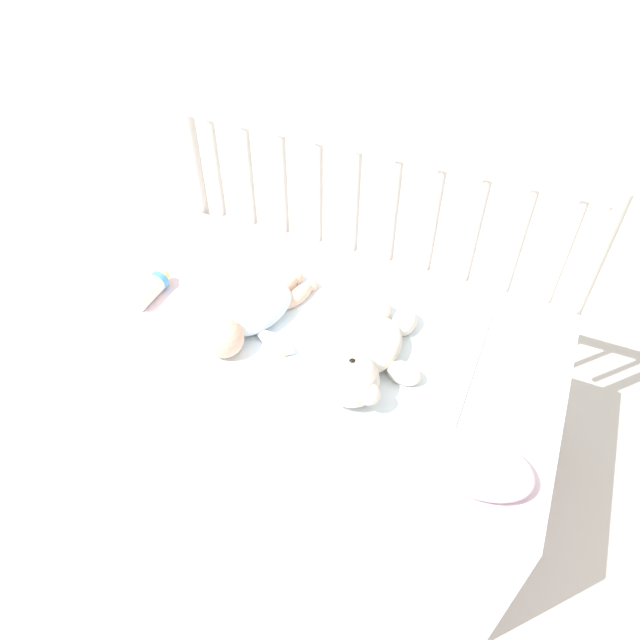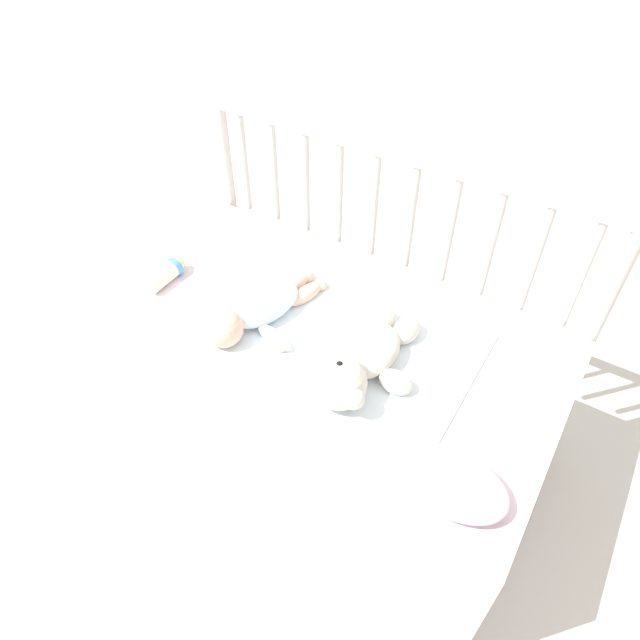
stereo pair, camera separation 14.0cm
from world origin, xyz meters
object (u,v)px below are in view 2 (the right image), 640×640
object	(u,v)px
small_pillow	(451,482)
baby_bottle	(166,273)
teddy_bear	(359,362)
baby	(258,310)

from	to	relation	value
small_pillow	baby_bottle	xyz separation A→B (m)	(-0.92, 0.18, -0.00)
teddy_bear	small_pillow	bearing A→B (deg)	-28.49
teddy_bear	baby	distance (m)	0.31
baby	small_pillow	size ratio (longest dim) A/B	1.59
teddy_bear	small_pillow	size ratio (longest dim) A/B	1.57
teddy_bear	baby	xyz separation A→B (m)	(-0.31, 0.03, -0.01)
baby	small_pillow	xyz separation A→B (m)	(0.61, -0.19, -0.01)
small_pillow	baby	bearing A→B (deg)	162.71
small_pillow	teddy_bear	bearing A→B (deg)	151.51
baby_bottle	baby	bearing A→B (deg)	1.40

